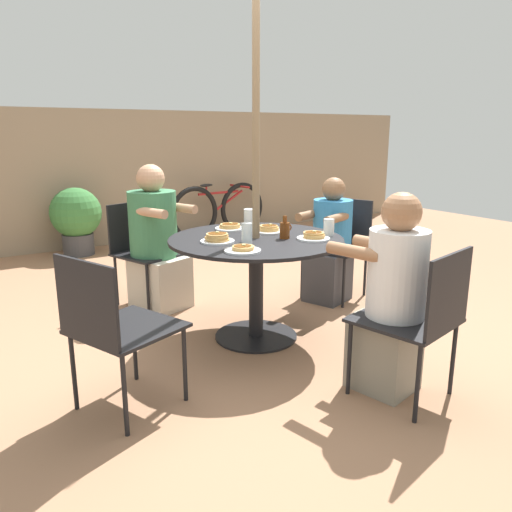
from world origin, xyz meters
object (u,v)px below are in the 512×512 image
(patio_chair_south, at_px, (420,314))
(pancake_plate_d, at_px, (314,236))
(potted_shrub, at_px, (76,217))
(diner_west, at_px, (330,245))
(patio_chair_west, at_px, (340,241))
(syrup_bottle, at_px, (285,230))
(patio_table, at_px, (256,259))
(drinking_glass_a, at_px, (329,227))
(coffee_cup, at_px, (249,216))
(drinking_glass_b, at_px, (247,233))
(pancake_plate_c, at_px, (243,249))
(patio_chair_east, at_px, (113,323))
(diner_north, at_px, (156,245))
(pancake_plate_b, at_px, (230,227))
(diner_south, at_px, (391,302))
(patio_chair_north, at_px, (142,246))
(pancake_plate_e, at_px, (269,229))
(bicycle, at_px, (219,210))
(pancake_plate_a, at_px, (217,238))

(patio_chair_south, bearing_deg, pancake_plate_d, 75.43)
(potted_shrub, bearing_deg, diner_west, -62.97)
(patio_chair_west, height_order, syrup_bottle, syrup_bottle)
(patio_table, bearing_deg, drinking_glass_a, -23.15)
(patio_chair_west, bearing_deg, coffee_cup, 66.63)
(diner_west, height_order, potted_shrub, diner_west)
(drinking_glass_b, height_order, potted_shrub, drinking_glass_b)
(patio_chair_south, bearing_deg, coffee_cup, 78.31)
(pancake_plate_c, distance_m, potted_shrub, 3.53)
(syrup_bottle, bearing_deg, patio_chair_east, -165.57)
(patio_chair_west, xyz_separation_m, pancake_plate_c, (-1.43, -0.72, 0.24))
(diner_north, bearing_deg, pancake_plate_b, 99.53)
(patio_chair_west, height_order, coffee_cup, patio_chair_west)
(diner_west, distance_m, pancake_plate_c, 1.45)
(diner_south, bearing_deg, patio_chair_east, 144.49)
(patio_chair_east, distance_m, syrup_bottle, 1.37)
(patio_chair_north, distance_m, pancake_plate_b, 0.92)
(patio_table, distance_m, patio_chair_north, 1.22)
(diner_north, bearing_deg, patio_table, 90.00)
(syrup_bottle, bearing_deg, pancake_plate_e, 83.41)
(diner_west, xyz_separation_m, pancake_plate_c, (-1.26, -0.66, 0.26))
(bicycle, bearing_deg, pancake_plate_e, -118.00)
(diner_west, xyz_separation_m, pancake_plate_d, (-0.68, -0.61, 0.26))
(patio_table, xyz_separation_m, diner_north, (-0.35, 0.98, -0.04))
(potted_shrub, bearing_deg, drinking_glass_a, -74.49)
(patio_chair_east, relative_size, patio_chair_west, 1.00)
(patio_chair_east, distance_m, coffee_cup, 1.68)
(drinking_glass_b, relative_size, bicycle, 0.09)
(pancake_plate_d, relative_size, drinking_glass_b, 1.70)
(diner_north, distance_m, pancake_plate_b, 0.74)
(coffee_cup, relative_size, potted_shrub, 0.15)
(patio_chair_east, xyz_separation_m, coffee_cup, (1.37, 0.92, 0.29))
(diner_south, bearing_deg, bicycle, 61.22)
(patio_chair_east, xyz_separation_m, pancake_plate_b, (1.13, 0.81, 0.25))
(pancake_plate_a, xyz_separation_m, pancake_plate_e, (0.47, 0.10, -0.01))
(patio_table, distance_m, pancake_plate_b, 0.40)
(pancake_plate_e, distance_m, bicycle, 3.40)
(pancake_plate_e, xyz_separation_m, drinking_glass_b, (-0.32, -0.22, 0.05))
(pancake_plate_b, bearing_deg, pancake_plate_a, -129.86)
(patio_chair_west, bearing_deg, diner_north, 49.06)
(pancake_plate_b, relative_size, potted_shrub, 0.28)
(patio_chair_south, height_order, patio_chair_west, same)
(diner_south, bearing_deg, pancake_plate_c, 112.73)
(syrup_bottle, bearing_deg, pancake_plate_b, 108.40)
(patio_chair_west, bearing_deg, patio_table, 90.00)
(patio_chair_south, relative_size, pancake_plate_c, 3.79)
(pancake_plate_a, xyz_separation_m, pancake_plate_c, (0.01, -0.31, -0.01))
(patio_chair_north, relative_size, diner_south, 0.75)
(coffee_cup, bearing_deg, patio_chair_south, -88.77)
(pancake_plate_b, distance_m, syrup_bottle, 0.50)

